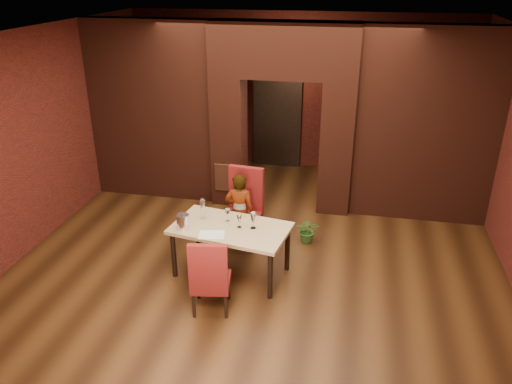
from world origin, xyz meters
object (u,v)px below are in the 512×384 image
wine_glass_b (239,221)px  wine_bucket (183,222)px  person_seated (240,212)px  dining_table (231,250)px  potted_plant (308,231)px  water_bottle (203,208)px  wine_glass_a (227,215)px  chair_far (242,209)px  wine_glass_c (253,221)px  chair_near (211,273)px

wine_glass_b → wine_bucket: wine_bucket is taller
person_seated → dining_table: bearing=93.2°
person_seated → wine_bucket: bearing=56.9°
potted_plant → water_bottle: bearing=-147.0°
wine_glass_a → water_bottle: water_bottle is taller
wine_glass_a → wine_bucket: wine_bucket is taller
water_bottle → potted_plant: size_ratio=0.77×
person_seated → wine_glass_b: bearing=103.1°
chair_far → dining_table: bearing=-81.3°
wine_glass_b → wine_bucket: (-0.73, -0.20, 0.01)m
wine_glass_c → wine_bucket: (-0.92, -0.21, -0.01)m
wine_glass_b → chair_far: bearing=101.2°
chair_near → wine_glass_b: bearing=-111.1°
dining_table → water_bottle: 0.71m
person_seated → potted_plant: (1.01, 0.39, -0.42)m
person_seated → potted_plant: bearing=-159.4°
potted_plant → wine_glass_c: bearing=-121.4°
chair_near → person_seated: size_ratio=0.84×
person_seated → wine_glass_a: bearing=85.5°
chair_far → potted_plant: (1.00, 0.26, -0.40)m
dining_table → water_bottle: water_bottle is taller
wine_glass_a → wine_bucket: size_ratio=0.88×
wine_glass_c → potted_plant: 1.41m
chair_near → water_bottle: bearing=-78.1°
wine_glass_b → wine_bucket: bearing=-165.0°
potted_plant → dining_table: bearing=-131.4°
person_seated → water_bottle: person_seated is taller
wine_glass_b → water_bottle: (-0.57, 0.16, 0.06)m
dining_table → potted_plant: bearing=58.0°
dining_table → chair_far: 0.87m
dining_table → wine_glass_a: (-0.08, 0.16, 0.46)m
dining_table → chair_near: bearing=-83.9°
dining_table → person_seated: bearing=103.0°
chair_near → chair_far: bearing=-99.9°
wine_glass_a → wine_glass_b: bearing=-35.3°
wine_glass_b → chair_near: bearing=-101.4°
wine_glass_b → potted_plant: size_ratio=0.47×
chair_far → wine_bucket: bearing=-113.4°
chair_far → wine_glass_b: 0.87m
chair_near → wine_bucket: bearing=-58.5°
wine_glass_c → water_bottle: (-0.76, 0.15, 0.04)m
wine_glass_b → dining_table: bearing=-173.5°
wine_glass_c → dining_table: bearing=-175.3°
person_seated → potted_plant: 1.16m
dining_table → wine_glass_b: (0.12, 0.01, 0.46)m
chair_far → water_bottle: chair_far is taller
wine_glass_a → potted_plant: bearing=41.7°
water_bottle → wine_glass_c: bearing=-11.4°
wine_glass_a → wine_bucket: 0.63m
chair_near → wine_glass_a: (-0.04, 0.99, 0.31)m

